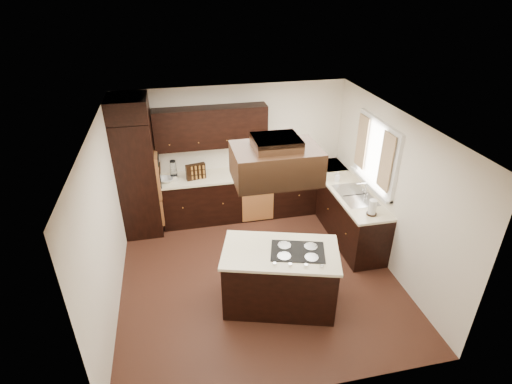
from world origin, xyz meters
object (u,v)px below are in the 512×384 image
island (280,279)px  range_hood (276,164)px  spice_rack (196,172)px  oven_column (138,178)px

island → range_hood: range_hood is taller
island → spice_rack: (-0.93, 2.40, 0.63)m
range_hood → spice_rack: (-0.87, 2.28, -1.09)m
island → spice_rack: 2.65m
oven_column → range_hood: size_ratio=2.02×
oven_column → island: bearing=-50.8°
range_hood → spice_rack: size_ratio=2.98×
island → oven_column: bearing=145.6°
oven_column → spice_rack: (1.01, 0.02, 0.01)m
oven_column → island: oven_column is taller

